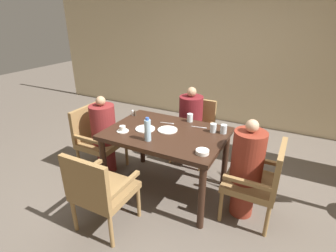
# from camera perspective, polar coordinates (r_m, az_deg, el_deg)

# --- Properties ---
(ground_plane) EXTENTS (16.00, 16.00, 0.00)m
(ground_plane) POSITION_cam_1_polar(r_m,az_deg,el_deg) (3.35, -0.38, -13.36)
(ground_plane) COLOR #60564C
(wall_back) EXTENTS (8.00, 0.06, 2.80)m
(wall_back) POSITION_cam_1_polar(r_m,az_deg,el_deg) (5.08, 13.41, 16.09)
(wall_back) COLOR #C6B289
(wall_back) RESTS_ON ground_plane
(dining_table) EXTENTS (1.32, 0.93, 0.78)m
(dining_table) POSITION_cam_1_polar(r_m,az_deg,el_deg) (2.99, -0.41, -2.92)
(dining_table) COLOR #331E14
(dining_table) RESTS_ON ground_plane
(chair_left_side) EXTENTS (0.52, 0.52, 0.87)m
(chair_left_side) POSITION_cam_1_polar(r_m,az_deg,el_deg) (3.64, -15.29, -2.25)
(chair_left_side) COLOR olive
(chair_left_side) RESTS_ON ground_plane
(diner_in_left_chair) EXTENTS (0.32, 0.32, 1.06)m
(diner_in_left_chair) POSITION_cam_1_polar(r_m,az_deg,el_deg) (3.53, -13.72, -1.73)
(diner_in_left_chair) COLOR maroon
(diner_in_left_chair) RESTS_ON ground_plane
(chair_far_side) EXTENTS (0.52, 0.52, 0.87)m
(chair_far_side) POSITION_cam_1_polar(r_m,az_deg,el_deg) (3.79, 5.66, -0.44)
(chair_far_side) COLOR olive
(chair_far_side) RESTS_ON ground_plane
(diner_in_far_chair) EXTENTS (0.32, 0.32, 1.12)m
(diner_in_far_chair) POSITION_cam_1_polar(r_m,az_deg,el_deg) (3.63, 4.90, 0.13)
(diner_in_far_chair) COLOR maroon
(diner_in_far_chair) RESTS_ON ground_plane
(chair_right_side) EXTENTS (0.52, 0.52, 0.87)m
(chair_right_side) POSITION_cam_1_polar(r_m,az_deg,el_deg) (2.83, 19.26, -10.82)
(chair_right_side) COLOR olive
(chair_right_side) RESTS_ON ground_plane
(diner_in_right_chair) EXTENTS (0.32, 0.32, 1.09)m
(diner_in_right_chair) POSITION_cam_1_polar(r_m,az_deg,el_deg) (2.80, 16.67, -8.82)
(diner_in_right_chair) COLOR maroon
(diner_in_right_chair) RESTS_ON ground_plane
(chair_near_corner) EXTENTS (0.52, 0.52, 0.87)m
(chair_near_corner) POSITION_cam_1_polar(r_m,az_deg,el_deg) (2.63, -14.73, -13.13)
(chair_near_corner) COLOR olive
(chair_near_corner) RESTS_ON ground_plane
(plate_main_left) EXTENTS (0.23, 0.23, 0.01)m
(plate_main_left) POSITION_cam_1_polar(r_m,az_deg,el_deg) (2.97, -0.02, -0.86)
(plate_main_left) COLOR white
(plate_main_left) RESTS_ON dining_table
(plate_main_right) EXTENTS (0.23, 0.23, 0.01)m
(plate_main_right) POSITION_cam_1_polar(r_m,az_deg,el_deg) (3.01, -4.99, -0.61)
(plate_main_right) COLOR white
(plate_main_right) RESTS_ON dining_table
(teacup_with_saucer) EXTENTS (0.14, 0.14, 0.07)m
(teacup_with_saucer) POSITION_cam_1_polar(r_m,az_deg,el_deg) (2.99, -9.85, -0.70)
(teacup_with_saucer) COLOR white
(teacup_with_saucer) RESTS_ON dining_table
(bowl_small) EXTENTS (0.13, 0.13, 0.04)m
(bowl_small) POSITION_cam_1_polar(r_m,az_deg,el_deg) (2.52, 7.50, -5.59)
(bowl_small) COLOR white
(bowl_small) RESTS_ON dining_table
(water_bottle) EXTENTS (0.07, 0.07, 0.26)m
(water_bottle) POSITION_cam_1_polar(r_m,az_deg,el_deg) (2.71, -4.46, -0.87)
(water_bottle) COLOR #A3C6DB
(water_bottle) RESTS_ON dining_table
(glass_tall_near) EXTENTS (0.07, 0.07, 0.10)m
(glass_tall_near) POSITION_cam_1_polar(r_m,az_deg,el_deg) (3.21, 4.81, 1.81)
(glass_tall_near) COLOR silver
(glass_tall_near) RESTS_ON dining_table
(glass_tall_mid) EXTENTS (0.07, 0.07, 0.10)m
(glass_tall_mid) POSITION_cam_1_polar(r_m,az_deg,el_deg) (2.96, 9.83, -0.41)
(glass_tall_mid) COLOR silver
(glass_tall_mid) RESTS_ON dining_table
(glass_tall_far) EXTENTS (0.07, 0.07, 0.10)m
(glass_tall_far) POSITION_cam_1_polar(r_m,az_deg,el_deg) (2.95, 12.01, -0.66)
(glass_tall_far) COLOR silver
(glass_tall_far) RESTS_ON dining_table
(salt_shaker) EXTENTS (0.03, 0.03, 0.07)m
(salt_shaker) POSITION_cam_1_polar(r_m,az_deg,el_deg) (3.43, -7.72, 2.86)
(salt_shaker) COLOR white
(salt_shaker) RESTS_ON dining_table
(pepper_shaker) EXTENTS (0.03, 0.03, 0.07)m
(pepper_shaker) POSITION_cam_1_polar(r_m,az_deg,el_deg) (3.41, -7.17, 2.73)
(pepper_shaker) COLOR #4C3D2D
(pepper_shaker) RESTS_ON dining_table
(fork_beside_plate) EXTENTS (0.17, 0.05, 0.00)m
(fork_beside_plate) POSITION_cam_1_polar(r_m,az_deg,el_deg) (3.16, 0.13, 0.62)
(fork_beside_plate) COLOR silver
(fork_beside_plate) RESTS_ON dining_table
(knife_beside_plate) EXTENTS (0.18, 0.04, 0.00)m
(knife_beside_plate) POSITION_cam_1_polar(r_m,az_deg,el_deg) (3.07, 6.93, -0.27)
(knife_beside_plate) COLOR silver
(knife_beside_plate) RESTS_ON dining_table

